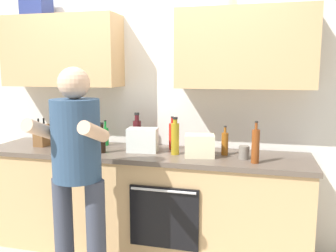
{
  "coord_description": "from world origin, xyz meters",
  "views": [
    {
      "loc": [
        0.98,
        -2.88,
        1.6
      ],
      "look_at": [
        0.26,
        -0.1,
        1.15
      ],
      "focal_mm": 38.2,
      "sensor_mm": 36.0,
      "label": 1
    }
  ],
  "objects_px": {
    "bottle_soy": "(102,140)",
    "cup_stoneware": "(244,152)",
    "person_standing": "(77,162)",
    "grocery_bag_produce": "(143,140)",
    "bottle_wine": "(137,132)",
    "bottle_soda": "(106,136)",
    "bottle_vinegar": "(255,146)",
    "grocery_bag_rice": "(200,146)",
    "knife_block": "(42,135)",
    "potted_herb": "(74,134)",
    "bottle_oil": "(175,138)",
    "bottle_hotsauce": "(172,136)",
    "bottle_syrup": "(225,143)",
    "bottle_juice": "(84,135)"
  },
  "relations": [
    {
      "from": "bottle_soy",
      "to": "cup_stoneware",
      "type": "relative_size",
      "value": 2.51
    },
    {
      "from": "cup_stoneware",
      "to": "person_standing",
      "type": "bearing_deg",
      "value": -150.63
    },
    {
      "from": "grocery_bag_produce",
      "to": "bottle_wine",
      "type": "bearing_deg",
      "value": 122.17
    },
    {
      "from": "bottle_soda",
      "to": "bottle_vinegar",
      "type": "bearing_deg",
      "value": -13.15
    },
    {
      "from": "grocery_bag_produce",
      "to": "grocery_bag_rice",
      "type": "height_order",
      "value": "grocery_bag_produce"
    },
    {
      "from": "knife_block",
      "to": "grocery_bag_rice",
      "type": "relative_size",
      "value": 1.09
    },
    {
      "from": "bottle_soda",
      "to": "cup_stoneware",
      "type": "bearing_deg",
      "value": -9.3
    },
    {
      "from": "bottle_vinegar",
      "to": "potted_herb",
      "type": "relative_size",
      "value": 1.26
    },
    {
      "from": "bottle_oil",
      "to": "bottle_soy",
      "type": "bearing_deg",
      "value": -171.0
    },
    {
      "from": "person_standing",
      "to": "bottle_vinegar",
      "type": "xyz_separation_m",
      "value": [
        1.21,
        0.52,
        0.08
      ]
    },
    {
      "from": "bottle_hotsauce",
      "to": "grocery_bag_produce",
      "type": "distance_m",
      "value": 0.28
    },
    {
      "from": "bottle_soy",
      "to": "potted_herb",
      "type": "distance_m",
      "value": 0.28
    },
    {
      "from": "person_standing",
      "to": "bottle_hotsauce",
      "type": "relative_size",
      "value": 5.5
    },
    {
      "from": "bottle_wine",
      "to": "cup_stoneware",
      "type": "bearing_deg",
      "value": -12.61
    },
    {
      "from": "bottle_soy",
      "to": "potted_herb",
      "type": "bearing_deg",
      "value": 174.29
    },
    {
      "from": "bottle_vinegar",
      "to": "bottle_soda",
      "type": "bearing_deg",
      "value": 166.85
    },
    {
      "from": "knife_block",
      "to": "person_standing",
      "type": "bearing_deg",
      "value": -42.69
    },
    {
      "from": "bottle_oil",
      "to": "cup_stoneware",
      "type": "distance_m",
      "value": 0.57
    },
    {
      "from": "bottle_syrup",
      "to": "grocery_bag_produce",
      "type": "bearing_deg",
      "value": -175.13
    },
    {
      "from": "bottle_oil",
      "to": "grocery_bag_rice",
      "type": "relative_size",
      "value": 1.33
    },
    {
      "from": "bottle_juice",
      "to": "bottle_oil",
      "type": "distance_m",
      "value": 0.9
    },
    {
      "from": "knife_block",
      "to": "potted_herb",
      "type": "bearing_deg",
      "value": -13.03
    },
    {
      "from": "bottle_juice",
      "to": "bottle_syrup",
      "type": "distance_m",
      "value": 1.3
    },
    {
      "from": "bottle_soda",
      "to": "bottle_wine",
      "type": "distance_m",
      "value": 0.31
    },
    {
      "from": "bottle_wine",
      "to": "grocery_bag_rice",
      "type": "relative_size",
      "value": 1.33
    },
    {
      "from": "bottle_wine",
      "to": "potted_herb",
      "type": "bearing_deg",
      "value": -150.34
    },
    {
      "from": "bottle_wine",
      "to": "grocery_bag_produce",
      "type": "bearing_deg",
      "value": -57.83
    },
    {
      "from": "bottle_hotsauce",
      "to": "grocery_bag_rice",
      "type": "xyz_separation_m",
      "value": [
        0.28,
        -0.22,
        -0.03
      ]
    },
    {
      "from": "potted_herb",
      "to": "grocery_bag_produce",
      "type": "xyz_separation_m",
      "value": [
        0.6,
        0.1,
        -0.04
      ]
    },
    {
      "from": "cup_stoneware",
      "to": "grocery_bag_produce",
      "type": "distance_m",
      "value": 0.87
    },
    {
      "from": "person_standing",
      "to": "cup_stoneware",
      "type": "height_order",
      "value": "person_standing"
    },
    {
      "from": "bottle_oil",
      "to": "potted_herb",
      "type": "height_order",
      "value": "bottle_oil"
    },
    {
      "from": "bottle_oil",
      "to": "potted_herb",
      "type": "relative_size",
      "value": 1.23
    },
    {
      "from": "potted_herb",
      "to": "grocery_bag_rice",
      "type": "distance_m",
      "value": 1.11
    },
    {
      "from": "bottle_juice",
      "to": "grocery_bag_produce",
      "type": "bearing_deg",
      "value": -8.22
    },
    {
      "from": "bottle_hotsauce",
      "to": "bottle_soda",
      "type": "distance_m",
      "value": 0.65
    },
    {
      "from": "bottle_soy",
      "to": "cup_stoneware",
      "type": "distance_m",
      "value": 1.19
    },
    {
      "from": "cup_stoneware",
      "to": "grocery_bag_produce",
      "type": "xyz_separation_m",
      "value": [
        -0.86,
        0.04,
        0.05
      ]
    },
    {
      "from": "bottle_juice",
      "to": "bottle_soda",
      "type": "height_order",
      "value": "bottle_soda"
    },
    {
      "from": "bottle_juice",
      "to": "bottle_soy",
      "type": "xyz_separation_m",
      "value": [
        0.28,
        -0.21,
        0.01
      ]
    },
    {
      "from": "bottle_juice",
      "to": "bottle_wine",
      "type": "bearing_deg",
      "value": 10.79
    },
    {
      "from": "bottle_vinegar",
      "to": "grocery_bag_produce",
      "type": "distance_m",
      "value": 0.96
    },
    {
      "from": "bottle_soda",
      "to": "grocery_bag_produce",
      "type": "distance_m",
      "value": 0.46
    },
    {
      "from": "person_standing",
      "to": "cup_stoneware",
      "type": "xyz_separation_m",
      "value": [
        1.13,
        0.63,
        -0.01
      ]
    },
    {
      "from": "bottle_soy",
      "to": "bottle_wine",
      "type": "bearing_deg",
      "value": 55.57
    },
    {
      "from": "cup_stoneware",
      "to": "bottle_syrup",
      "type": "bearing_deg",
      "value": 148.86
    },
    {
      "from": "bottle_hotsauce",
      "to": "cup_stoneware",
      "type": "relative_size",
      "value": 2.82
    },
    {
      "from": "grocery_bag_rice",
      "to": "bottle_syrup",
      "type": "bearing_deg",
      "value": 29.95
    },
    {
      "from": "bottle_soda",
      "to": "bottle_soy",
      "type": "distance_m",
      "value": 0.31
    },
    {
      "from": "person_standing",
      "to": "bottle_wine",
      "type": "height_order",
      "value": "person_standing"
    }
  ]
}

